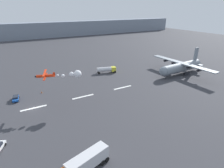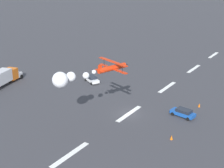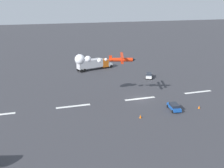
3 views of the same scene
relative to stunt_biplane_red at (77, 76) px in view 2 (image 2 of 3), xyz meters
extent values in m
plane|color=#38383D|center=(-11.35, 2.63, -10.22)|extent=(440.00, 440.00, 0.00)
cube|color=white|center=(-61.64, 2.63, -10.21)|extent=(8.00, 0.90, 0.01)
cube|color=white|center=(-44.88, 2.63, -10.21)|extent=(8.00, 0.90, 0.01)
cube|color=white|center=(-28.12, 2.63, -10.21)|extent=(8.00, 0.90, 0.01)
cube|color=white|center=(-11.35, 2.63, -10.21)|extent=(8.00, 0.90, 0.01)
cube|color=white|center=(5.41, 2.63, -10.21)|extent=(8.00, 0.90, 0.01)
cylinder|color=red|center=(-6.38, 2.14, -0.04)|extent=(5.51, 2.50, 0.90)
cube|color=red|center=(-6.57, 2.20, -0.19)|extent=(2.65, 6.74, 0.12)
cube|color=red|center=(-6.57, 2.20, 1.01)|extent=(2.65, 6.74, 0.12)
cylinder|color=black|center=(-7.29, -0.09, 0.41)|extent=(0.08, 0.08, 1.20)
cylinder|color=black|center=(-5.85, 4.50, 0.41)|extent=(0.08, 0.08, 1.20)
cube|color=red|center=(-4.02, 1.40, 0.41)|extent=(0.70, 0.30, 1.10)
cube|color=red|center=(-4.02, 1.40, 0.01)|extent=(1.17, 2.09, 0.08)
cone|color=black|center=(-9.33, 3.07, -0.04)|extent=(0.90, 0.94, 0.77)
sphere|color=white|center=(-3.04, 0.93, -0.04)|extent=(0.70, 0.70, 0.70)
sphere|color=white|center=(-1.58, 0.45, -0.32)|extent=(1.07, 1.07, 1.07)
sphere|color=white|center=(0.97, -0.42, 0.06)|extent=(1.51, 1.51, 1.51)
sphere|color=white|center=(2.83, -0.92, 0.00)|extent=(2.41, 2.41, 2.41)
cube|color=silver|center=(-13.05, -30.53, -9.12)|extent=(2.22, 2.84, 1.10)
cube|color=orange|center=(-11.13, -29.98, -8.37)|extent=(2.99, 3.06, 2.60)
cylinder|color=black|center=(-12.90, -31.79, -9.67)|extent=(1.15, 0.64, 1.10)
cylinder|color=black|center=(-13.59, -29.38, -9.67)|extent=(1.15, 0.64, 1.10)
cube|color=white|center=(-21.20, -13.58, -9.57)|extent=(3.62, 4.84, 0.65)
cube|color=#1E232D|center=(-21.29, -13.76, -8.97)|extent=(2.69, 3.16, 0.55)
cylinder|color=black|center=(-21.30, -11.76, -9.90)|extent=(0.48, 0.67, 0.64)
cylinder|color=black|center=(-22.71, -14.59, -9.90)|extent=(0.48, 0.67, 0.64)
cylinder|color=black|center=(-19.69, -12.56, -9.90)|extent=(0.48, 0.67, 0.64)
cylinder|color=black|center=(-21.10, -15.39, -9.90)|extent=(0.48, 0.67, 0.64)
cube|color=#194CA5|center=(-15.85, 11.41, -9.57)|extent=(2.42, 4.72, 0.65)
cube|color=#1E232D|center=(-15.82, 11.61, -8.97)|extent=(2.02, 2.91, 0.55)
cylinder|color=black|center=(-15.18, 9.72, -9.90)|extent=(0.31, 0.66, 0.64)
cylinder|color=black|center=(-14.73, 12.85, -9.90)|extent=(0.31, 0.66, 0.64)
cylinder|color=black|center=(-16.96, 9.97, -9.90)|extent=(0.31, 0.66, 0.64)
cylinder|color=black|center=(-16.51, 13.10, -9.90)|extent=(0.31, 0.66, 0.64)
cone|color=orange|center=(-21.71, 12.45, -9.84)|extent=(0.44, 0.44, 0.75)
cone|color=orange|center=(-6.99, 13.17, -9.84)|extent=(0.44, 0.44, 0.75)
camera|label=1|loc=(-15.03, -54.89, 19.53)|focal=29.88mm
camera|label=2|loc=(36.03, 30.68, 16.05)|focal=52.01mm
camera|label=3|loc=(13.75, 60.19, 13.62)|focal=42.80mm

